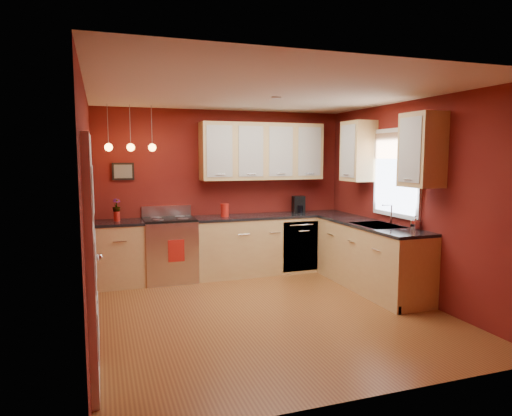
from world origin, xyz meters
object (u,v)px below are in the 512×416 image
object	(u,v)px
gas_range	(170,249)
soap_pump	(415,223)
coffee_maker	(299,205)
red_canister	(225,210)
sink	(378,227)

from	to	relation	value
gas_range	soap_pump	world-z (taller)	soap_pump
gas_range	coffee_maker	bearing A→B (deg)	3.28
coffee_maker	soap_pump	world-z (taller)	coffee_maker
red_canister	coffee_maker	distance (m)	1.33
soap_pump	gas_range	bearing A→B (deg)	144.64
sink	soap_pump	world-z (taller)	sink
sink	coffee_maker	distance (m)	1.69
sink	red_canister	distance (m)	2.31
soap_pump	sink	bearing A→B (deg)	112.59
gas_range	coffee_maker	distance (m)	2.25
sink	red_canister	xyz separation A→B (m)	(-1.77, 1.48, 0.13)
sink	soap_pump	xyz separation A→B (m)	(0.21, -0.51, 0.12)
coffee_maker	sink	bearing A→B (deg)	-68.36
gas_range	red_canister	size ratio (longest dim) A/B	5.40
sink	coffee_maker	size ratio (longest dim) A/B	2.55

